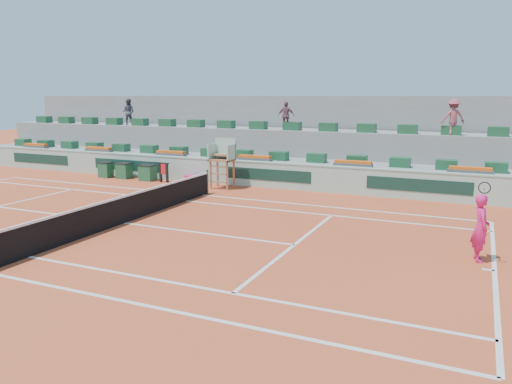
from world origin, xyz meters
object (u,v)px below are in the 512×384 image
umpire_chair (223,156)px  drink_cooler_a (148,173)px  tennis_player (481,228)px  player_bag (194,179)px

umpire_chair → drink_cooler_a: 4.79m
umpire_chair → tennis_player: size_ratio=1.05×
player_bag → drink_cooler_a: size_ratio=1.09×
player_bag → drink_cooler_a: (-2.68, -0.26, 0.22)m
drink_cooler_a → tennis_player: size_ratio=0.37×
drink_cooler_a → umpire_chair: bearing=-2.9°
player_bag → umpire_chair: size_ratio=0.38×
umpire_chair → tennis_player: bearing=-30.6°
player_bag → tennis_player: size_ratio=0.40×
player_bag → tennis_player: tennis_player is taller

